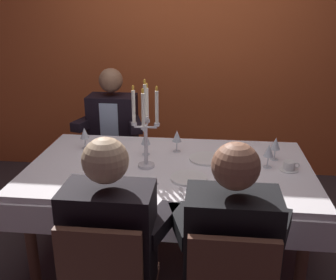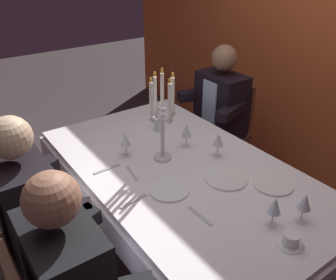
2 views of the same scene
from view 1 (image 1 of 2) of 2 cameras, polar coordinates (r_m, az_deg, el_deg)
ground_plane at (r=3.04m, az=0.17°, el=-16.59°), size 12.00×12.00×0.00m
back_wall at (r=4.12m, az=2.69°, el=13.52°), size 6.00×0.12×2.70m
dining_table at (r=2.71m, az=0.19°, el=-5.98°), size 1.94×1.14×0.74m
candelabra at (r=2.55m, az=-3.28°, el=1.93°), size 0.19×0.19×0.59m
dinner_plate_0 at (r=2.77m, az=5.63°, el=-2.70°), size 0.25×0.25×0.01m
dinner_plate_1 at (r=2.47m, az=3.04°, el=-5.53°), size 0.23×0.23×0.01m
dinner_plate_2 at (r=2.94m, az=9.42°, el=-1.52°), size 0.23×0.23×0.01m
wine_glass_0 at (r=2.81m, az=15.35°, el=-0.60°), size 0.07×0.07×0.16m
wine_glass_1 at (r=2.86m, az=1.30°, el=0.51°), size 0.07×0.07×0.16m
wine_glass_2 at (r=2.81m, az=-3.26°, el=0.07°), size 0.07×0.07×0.16m
wine_glass_3 at (r=2.48m, az=-7.61°, el=-2.85°), size 0.07×0.07×0.16m
wine_glass_4 at (r=2.67m, az=14.42°, el=-1.59°), size 0.07×0.07×0.16m
wine_glass_5 at (r=2.99m, az=-12.03°, el=0.89°), size 0.07×0.07×0.16m
water_tumbler_0 at (r=2.88m, az=-9.21°, el=-1.12°), size 0.07×0.07×0.09m
coffee_cup_0 at (r=2.70m, az=17.18°, el=-3.66°), size 0.13×0.12×0.06m
fork_0 at (r=2.42m, az=-3.37°, el=-6.17°), size 0.17×0.05×0.01m
fork_1 at (r=2.47m, az=9.19°, el=-5.83°), size 0.17×0.02×0.01m
fork_2 at (r=2.35m, az=-6.75°, el=-7.09°), size 0.02×0.17×0.01m
fork_3 at (r=2.28m, az=2.00°, el=-7.85°), size 0.04×0.17×0.01m
seated_diner_0 at (r=3.59m, az=-7.97°, el=2.34°), size 0.63×0.48×1.24m
seated_diner_1 at (r=1.93m, az=-8.49°, el=-14.02°), size 0.63×0.48×1.24m
seated_diner_2 at (r=1.88m, az=9.10°, el=-15.05°), size 0.63×0.48×1.24m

